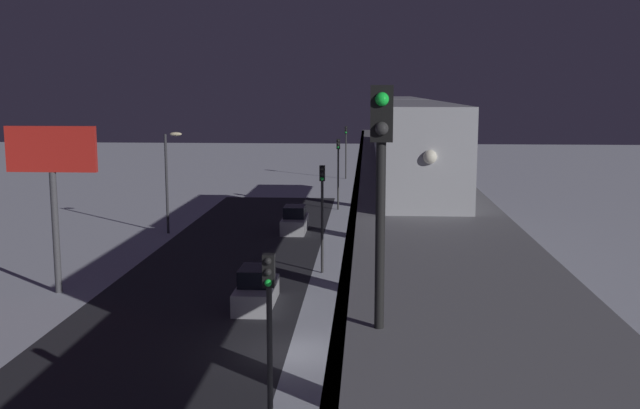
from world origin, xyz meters
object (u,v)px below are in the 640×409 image
Objects in this scene: subway_train at (403,129)px; rail_signal at (381,165)px; traffic_light_near at (269,333)px; traffic_light_far at (338,164)px; traffic_light_mid at (322,203)px; traffic_light_distant at (346,144)px; sedan_silver_2 at (256,290)px; sedan_silver at (295,221)px; commercial_billboard at (52,166)px.

rail_signal is (1.71, 29.45, 0.95)m from subway_train.
traffic_light_near is at bearing 78.35° from subway_train.
rail_signal is at bearing 92.99° from traffic_light_far.
traffic_light_mid and traffic_light_far have the same top height.
traffic_light_distant is (0.00, -46.96, 0.00)m from traffic_light_mid.
subway_train reaches higher than traffic_light_near.
traffic_light_mid is (-2.90, -6.94, 3.40)m from sedan_silver_2.
traffic_light_mid is 23.48m from traffic_light_far.
traffic_light_near is (-2.90, 36.33, 3.40)m from sedan_silver.
rail_signal is 78.04m from traffic_light_distant.
traffic_light_near is at bearing -68.89° from rail_signal.
traffic_light_far is at bearing -87.01° from rail_signal.
subway_train is 8.17× the size of sedan_silver.
traffic_light_distant reaches higher than sedan_silver_2.
traffic_light_mid is (0.00, -23.48, 0.00)m from traffic_light_near.
commercial_billboard is (10.94, -1.73, 6.03)m from sedan_silver_2.
subway_train is at bearing -101.65° from traffic_light_near.
traffic_light_far is at bearing -79.63° from subway_train.
traffic_light_far is at bearing 84.55° from sedan_silver_2.
sedan_silver_2 is 8.25m from traffic_light_mid.
sedan_silver is 0.71× the size of traffic_light_far.
traffic_light_distant is (0.00, -23.48, 0.00)m from traffic_light_far.
subway_train is at bearing -93.33° from rail_signal.
sedan_silver_2 is (0.00, 19.79, -0.00)m from sedan_silver.
subway_train is 25.67m from traffic_light_far.
rail_signal is at bearing -82.52° from sedan_silver.
rail_signal is at bearing -76.49° from sedan_silver_2.
traffic_light_mid and traffic_light_distant have the same top height.
subway_train is at bearing 100.37° from traffic_light_far.
traffic_light_near is (-2.90, 16.54, 3.40)m from sedan_silver_2.
traffic_light_far is (2.84, -54.32, -5.36)m from rail_signal.
rail_signal reaches higher than traffic_light_distant.
traffic_light_distant is at bearing -87.91° from rail_signal.
commercial_billboard reaches higher than traffic_light_far.
commercial_billboard is at bearing 75.14° from traffic_light_distant.
rail_signal is 44.92m from sedan_silver.
traffic_light_distant is (4.55, -48.35, -4.42)m from subway_train.
traffic_light_mid is at bearing -77.28° from sedan_silver.
rail_signal is at bearing 86.67° from subway_train.
rail_signal reaches higher than traffic_light_far.
traffic_light_distant is 54.04m from commercial_billboard.
sedan_silver_2 is 0.71× the size of traffic_light_far.
rail_signal is at bearing 95.26° from traffic_light_mid.
traffic_light_mid is 1.00× the size of traffic_light_far.
sedan_silver is 19.79m from sedan_silver_2.
traffic_light_near is 46.96m from traffic_light_far.
subway_train is 8.12× the size of sedan_silver_2.
sedan_silver is 36.60m from traffic_light_near.
commercial_billboard is (18.39, 3.82, -1.79)m from subway_train.
commercial_billboard is (10.94, 18.06, 6.03)m from sedan_silver.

